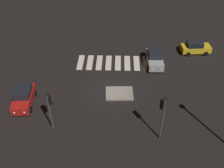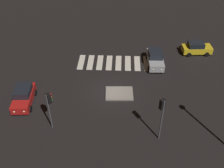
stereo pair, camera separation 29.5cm
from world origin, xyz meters
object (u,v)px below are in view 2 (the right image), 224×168
object	(u,v)px
traffic_island	(119,94)
traffic_light_west	(162,110)
car_red	(24,96)
car_yellow	(197,48)
car_silver	(155,58)
traffic_light_north	(49,103)

from	to	relation	value
traffic_island	traffic_light_west	distance (m)	7.47
traffic_island	car_red	distance (m)	9.76
car_yellow	car_red	bearing A→B (deg)	-156.56
car_yellow	traffic_light_west	xyz separation A→B (m)	(6.17, 14.22, 2.59)
car_red	car_silver	distance (m)	15.66
traffic_island	car_red	xyz separation A→B (m)	(9.58, 1.71, 0.77)
car_silver	car_yellow	size ratio (longest dim) A/B	1.09
traffic_island	car_yellow	distance (m)	12.92
car_silver	traffic_island	bearing A→B (deg)	-37.78
car_yellow	traffic_light_north	world-z (taller)	traffic_light_north
traffic_island	traffic_light_north	xyz separation A→B (m)	(5.98, 4.80, 2.88)
traffic_light_west	car_silver	bearing A→B (deg)	-38.42
traffic_island	car_silver	world-z (taller)	car_silver
traffic_island	car_silver	xyz separation A→B (m)	(-4.20, -5.73, 0.78)
car_red	traffic_light_north	bearing A→B (deg)	45.15
car_red	car_yellow	world-z (taller)	car_red
traffic_island	car_red	world-z (taller)	car_red
car_red	traffic_light_west	world-z (taller)	traffic_light_west
traffic_island	car_silver	bearing A→B (deg)	-126.22
traffic_island	traffic_light_west	world-z (taller)	traffic_light_west
car_red	traffic_light_west	bearing A→B (deg)	68.81
car_silver	traffic_light_west	xyz separation A→B (m)	(0.68, 11.44, 2.51)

